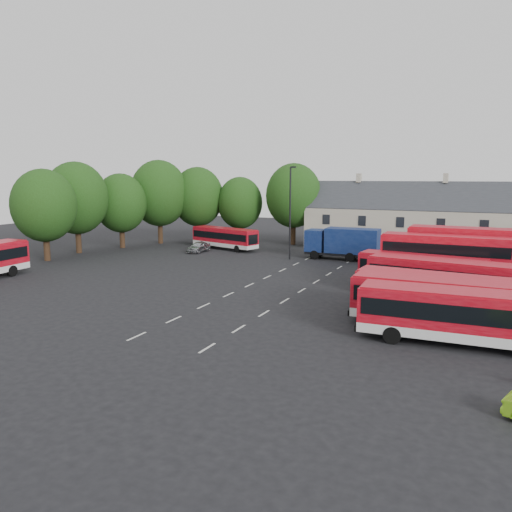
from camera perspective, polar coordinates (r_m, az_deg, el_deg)
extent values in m
plane|color=black|center=(43.24, -1.91, -3.87)|extent=(140.00, 140.00, 0.00)
cube|color=beige|center=(31.83, -13.49, -8.91)|extent=(0.15, 1.80, 0.01)
cube|color=beige|center=(34.90, -9.39, -7.17)|extent=(0.15, 1.80, 0.01)
cube|color=beige|center=(38.14, -6.00, -5.69)|extent=(0.15, 1.80, 0.01)
cube|color=beige|center=(41.51, -3.16, -4.42)|extent=(0.15, 1.80, 0.01)
cube|color=beige|center=(44.99, -0.76, -3.34)|extent=(0.15, 1.80, 0.01)
cube|color=beige|center=(48.54, 1.28, -2.42)|extent=(0.15, 1.80, 0.01)
cube|color=beige|center=(52.16, 3.05, -1.61)|extent=(0.15, 1.80, 0.01)
cube|color=beige|center=(55.84, 4.58, -0.92)|extent=(0.15, 1.80, 0.01)
cube|color=beige|center=(59.55, 5.92, -0.30)|extent=(0.15, 1.80, 0.01)
cube|color=beige|center=(29.12, -5.61, -10.42)|extent=(0.15, 1.80, 0.01)
cube|color=beige|center=(32.44, -1.99, -8.31)|extent=(0.15, 1.80, 0.01)
cube|color=beige|center=(35.91, 0.91, -6.58)|extent=(0.15, 1.80, 0.01)
cube|color=beige|center=(39.47, 3.29, -5.14)|extent=(0.15, 1.80, 0.01)
cube|color=beige|center=(43.11, 5.25, -3.94)|extent=(0.15, 1.80, 0.01)
cube|color=beige|center=(46.81, 6.91, -2.92)|extent=(0.15, 1.80, 0.01)
cube|color=beige|center=(50.55, 8.32, -2.05)|extent=(0.15, 1.80, 0.01)
cube|color=beige|center=(54.34, 9.53, -1.29)|extent=(0.15, 1.80, 0.01)
cube|color=beige|center=(58.15, 10.58, -0.64)|extent=(0.15, 1.80, 0.01)
cylinder|color=black|center=(62.53, -22.82, 1.25)|extent=(0.70, 0.70, 3.85)
ellipsoid|color=#1D3E10|center=(62.13, -23.08, 5.34)|extent=(7.26, 7.26, 8.35)
cylinder|color=black|center=(67.34, -19.65, 2.11)|extent=(0.70, 0.70, 4.20)
ellipsoid|color=#1D3E10|center=(66.96, -19.87, 6.25)|extent=(7.92, 7.92, 9.11)
cylinder|color=black|center=(70.44, -15.06, 2.40)|extent=(0.70, 0.70, 3.67)
ellipsoid|color=#1D3E10|center=(70.09, -15.20, 5.86)|extent=(6.93, 6.93, 7.97)
cylinder|color=black|center=(73.89, -10.89, 3.12)|extent=(0.70, 0.70, 4.38)
ellipsoid|color=#1D3E10|center=(73.54, -11.01, 7.06)|extent=(8.25, 8.25, 9.49)
cylinder|color=black|center=(75.01, -6.62, 3.18)|extent=(0.70, 0.70, 4.02)
ellipsoid|color=#1D3E10|center=(74.67, -6.68, 6.75)|extent=(7.59, 7.59, 8.73)
cylinder|color=black|center=(73.87, -1.82, 2.94)|extent=(0.70, 0.70, 3.50)
ellipsoid|color=#1D3E10|center=(73.54, -1.84, 6.09)|extent=(6.60, 6.60, 7.59)
cylinder|color=black|center=(71.54, 4.28, 3.00)|extent=(0.70, 0.70, 4.20)
ellipsoid|color=#1D3E10|center=(71.19, 4.33, 6.90)|extent=(7.92, 7.92, 9.11)
cube|color=beige|center=(68.13, 20.55, 2.68)|extent=(35.00, 7.00, 5.50)
cube|color=#2D3035|center=(67.90, 20.68, 4.99)|extent=(35.70, 7.13, 7.13)
cube|color=beige|center=(69.46, 11.69, 8.74)|extent=(0.60, 0.90, 1.20)
cube|color=beige|center=(67.77, 20.87, 8.33)|extent=(0.60, 0.90, 1.20)
cube|color=silver|center=(31.42, 22.37, -8.06)|extent=(11.66, 3.06, 0.58)
cube|color=#AE0A19|center=(31.07, 22.52, -5.74)|extent=(11.66, 3.06, 2.05)
cube|color=black|center=(31.06, 22.52, -5.65)|extent=(11.20, 3.10, 1.00)
cube|color=#AE0A19|center=(30.82, 22.64, -3.80)|extent=(11.43, 2.94, 0.13)
cylinder|color=black|center=(30.57, 15.28, -8.73)|extent=(1.06, 0.33, 1.05)
cube|color=silver|center=(34.26, 20.67, -6.55)|extent=(11.58, 2.65, 0.58)
cube|color=#AE0A19|center=(33.94, 20.80, -4.41)|extent=(11.58, 2.65, 2.05)
cube|color=black|center=(33.93, 20.80, -4.33)|extent=(11.12, 2.72, 1.00)
cube|color=#AE0A19|center=(33.71, 20.90, -2.63)|extent=(11.35, 2.55, 0.13)
cylinder|color=black|center=(33.64, 14.14, -7.03)|extent=(1.05, 0.30, 1.05)
cylinder|color=black|center=(35.45, 26.82, -6.92)|extent=(1.05, 0.30, 1.05)
cube|color=silver|center=(36.94, 19.81, -5.46)|extent=(11.02, 3.30, 0.54)
cube|color=#AE0A19|center=(36.66, 19.92, -3.59)|extent=(11.02, 3.30, 1.93)
cube|color=black|center=(36.65, 19.92, -3.52)|extent=(10.59, 3.33, 0.94)
cube|color=#AE0A19|center=(36.46, 20.00, -2.04)|extent=(10.80, 3.18, 0.12)
cylinder|color=black|center=(36.64, 14.10, -5.75)|extent=(1.01, 0.35, 0.99)
cylinder|color=black|center=(37.72, 25.31, -5.94)|extent=(1.01, 0.35, 0.99)
cube|color=silver|center=(41.78, 20.62, -3.77)|extent=(11.90, 4.26, 0.58)
cube|color=#AE0A19|center=(41.51, 20.73, -1.99)|extent=(11.90, 4.26, 2.06)
cube|color=black|center=(41.50, 20.73, -1.92)|extent=(11.45, 4.26, 1.01)
cube|color=#AE0A19|center=(41.33, 20.81, -0.52)|extent=(11.65, 4.13, 0.13)
cylinder|color=black|center=(41.63, 15.23, -3.96)|extent=(1.09, 0.44, 1.06)
cylinder|color=black|center=(42.41, 25.88, -4.33)|extent=(1.09, 0.44, 1.06)
cube|color=silver|center=(45.51, 18.29, -2.71)|extent=(10.81, 3.78, 0.53)
cube|color=#AE0A19|center=(45.29, 18.37, -1.22)|extent=(10.81, 3.78, 1.88)
cube|color=black|center=(45.28, 18.37, -1.16)|extent=(10.40, 3.78, 0.91)
cube|color=#AE0A19|center=(45.13, 18.43, 0.01)|extent=(10.58, 3.66, 0.12)
cylinder|color=black|center=(45.46, 13.80, -2.87)|extent=(0.99, 0.39, 0.96)
cylinder|color=black|center=(45.94, 22.71, -3.19)|extent=(0.99, 0.39, 0.96)
cube|color=silver|center=(48.00, 20.65, -2.21)|extent=(11.05, 2.71, 0.55)
cube|color=#AE0A19|center=(47.67, 20.78, 0.09)|extent=(11.05, 2.71, 3.35)
cube|color=black|center=(47.77, 20.73, -0.68)|extent=(10.61, 2.76, 0.95)
cube|color=#AE0A19|center=(47.45, 20.90, 2.15)|extent=(10.82, 2.61, 0.12)
cylinder|color=black|center=(47.38, 16.26, -2.46)|extent=(1.01, 0.30, 1.00)
cylinder|color=black|center=(48.99, 24.86, -2.58)|extent=(1.01, 0.30, 1.00)
cube|color=black|center=(47.58, 20.82, 0.86)|extent=(10.61, 2.76, 0.95)
cube|color=silver|center=(50.64, 23.78, -1.73)|extent=(12.27, 3.13, 0.61)
cube|color=#AE0A19|center=(50.31, 23.94, 0.69)|extent=(12.27, 3.13, 3.71)
cube|color=black|center=(50.41, 23.89, -0.12)|extent=(11.78, 3.18, 1.05)
cube|color=#AE0A19|center=(50.09, 24.08, 2.85)|extent=(12.02, 3.01, 0.13)
cylinder|color=black|center=(49.79, 19.20, -1.99)|extent=(1.12, 0.34, 1.11)
cube|color=black|center=(50.22, 24.00, 1.50)|extent=(11.78, 3.18, 1.05)
cube|color=silver|center=(67.01, -3.60, 1.39)|extent=(10.31, 4.92, 0.50)
cube|color=#AE0A19|center=(66.86, -3.61, 2.36)|extent=(10.31, 4.92, 1.79)
cube|color=black|center=(66.86, -3.61, 2.40)|extent=(9.94, 4.86, 0.87)
cube|color=#AE0A19|center=(66.76, -3.61, 3.16)|extent=(10.10, 4.77, 0.11)
cylinder|color=black|center=(68.60, -6.13, 1.32)|extent=(0.95, 0.49, 0.92)
cylinder|color=black|center=(65.62, -0.94, 1.02)|extent=(0.95, 0.49, 0.92)
cube|color=black|center=(59.43, 9.78, 0.26)|extent=(8.52, 2.34, 0.32)
cube|color=#0E1F53|center=(60.09, 6.88, 1.81)|extent=(2.15, 2.68, 2.55)
cube|color=black|center=(60.35, 5.97, 2.22)|extent=(0.13, 2.26, 1.27)
cube|color=#0E1F53|center=(58.92, 10.97, 1.71)|extent=(6.08, 2.72, 2.87)
cylinder|color=black|center=(59.12, 6.69, 0.13)|extent=(1.06, 0.31, 1.06)
cylinder|color=black|center=(59.91, 13.05, 0.07)|extent=(1.06, 0.31, 1.06)
imported|color=#ADAFB5|center=(64.63, -6.59, 1.04)|extent=(1.70, 4.08, 1.38)
cylinder|color=black|center=(58.22, 3.91, 4.82)|extent=(0.19, 0.19, 10.72)
cube|color=black|center=(58.03, 4.29, 10.10)|extent=(0.69, 0.41, 0.19)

